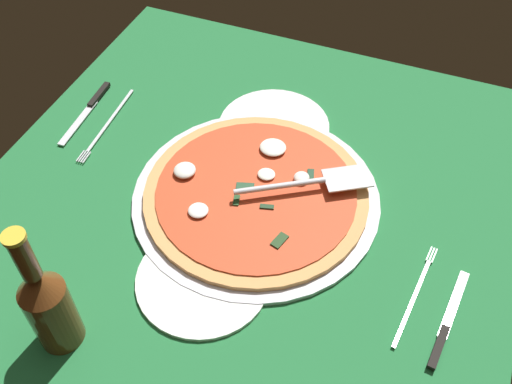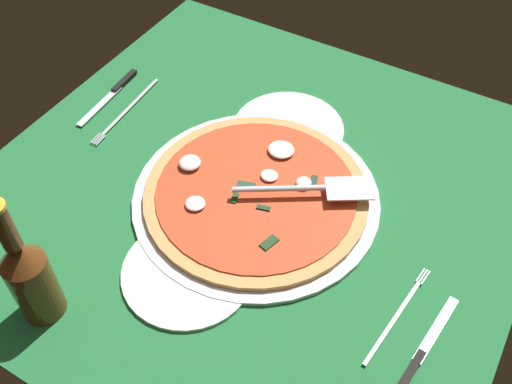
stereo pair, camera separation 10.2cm
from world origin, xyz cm
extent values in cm
cube|color=#216A36|center=(0.00, 0.00, -0.40)|extent=(92.69, 92.69, 0.80)
cube|color=white|center=(-42.48, -34.76, 0.05)|extent=(7.72, 7.72, 0.10)
cube|color=white|center=(-42.48, -19.31, 0.05)|extent=(7.72, 7.72, 0.10)
cube|color=white|center=(-42.48, -3.86, 0.05)|extent=(7.72, 7.72, 0.10)
cube|color=white|center=(-42.48, 11.59, 0.05)|extent=(7.72, 7.72, 0.10)
cube|color=white|center=(-42.48, 27.03, 0.05)|extent=(7.72, 7.72, 0.10)
cube|color=white|center=(-34.76, -42.48, 0.05)|extent=(7.72, 7.72, 0.10)
cube|color=white|center=(-34.76, -27.03, 0.05)|extent=(7.72, 7.72, 0.10)
cube|color=white|center=(-34.76, -11.59, 0.05)|extent=(7.72, 7.72, 0.10)
cube|color=white|center=(-34.76, 3.86, 0.05)|extent=(7.72, 7.72, 0.10)
cube|color=white|center=(-34.76, 19.31, 0.05)|extent=(7.72, 7.72, 0.10)
cube|color=silver|center=(-34.76, 34.76, 0.05)|extent=(7.72, 7.72, 0.10)
cube|color=white|center=(-27.03, -34.76, 0.05)|extent=(7.72, 7.72, 0.10)
cube|color=white|center=(-27.03, -19.31, 0.05)|extent=(7.72, 7.72, 0.10)
cube|color=white|center=(-27.03, -3.86, 0.05)|extent=(7.72, 7.72, 0.10)
cube|color=white|center=(-27.03, 11.59, 0.05)|extent=(7.72, 7.72, 0.10)
cube|color=white|center=(-27.03, 27.03, 0.05)|extent=(7.72, 7.72, 0.10)
cube|color=white|center=(-19.31, -42.48, 0.05)|extent=(7.72, 7.72, 0.10)
cube|color=white|center=(-19.31, -27.03, 0.05)|extent=(7.72, 7.72, 0.10)
cube|color=white|center=(-19.31, -11.59, 0.05)|extent=(7.72, 7.72, 0.10)
cube|color=white|center=(-19.31, 3.86, 0.05)|extent=(7.72, 7.72, 0.10)
cube|color=white|center=(-19.31, 19.31, 0.05)|extent=(7.72, 7.72, 0.10)
cube|color=white|center=(-19.31, 34.76, 0.05)|extent=(7.72, 7.72, 0.10)
cube|color=white|center=(-11.59, -34.76, 0.05)|extent=(7.72, 7.72, 0.10)
cube|color=white|center=(-11.59, -19.31, 0.05)|extent=(7.72, 7.72, 0.10)
cube|color=white|center=(-11.59, -3.86, 0.05)|extent=(7.72, 7.72, 0.10)
cube|color=white|center=(-11.59, 11.59, 0.05)|extent=(7.72, 7.72, 0.10)
cube|color=white|center=(-11.59, 27.03, 0.05)|extent=(7.72, 7.72, 0.10)
cube|color=white|center=(-11.59, 42.48, 0.05)|extent=(7.72, 7.72, 0.10)
cube|color=white|center=(-3.86, -42.48, 0.05)|extent=(7.72, 7.72, 0.10)
cube|color=white|center=(-3.86, -27.03, 0.05)|extent=(7.72, 7.72, 0.10)
cube|color=white|center=(-3.86, -11.59, 0.05)|extent=(7.72, 7.72, 0.10)
cube|color=white|center=(-3.86, 3.86, 0.05)|extent=(7.72, 7.72, 0.10)
cube|color=white|center=(-3.86, 19.31, 0.05)|extent=(7.72, 7.72, 0.10)
cube|color=white|center=(-3.86, 34.76, 0.05)|extent=(7.72, 7.72, 0.10)
cube|color=white|center=(3.86, -34.76, 0.05)|extent=(7.72, 7.72, 0.10)
cube|color=white|center=(3.86, -19.31, 0.05)|extent=(7.72, 7.72, 0.10)
cube|color=white|center=(3.86, -3.86, 0.05)|extent=(7.72, 7.72, 0.10)
cube|color=white|center=(3.86, 11.59, 0.05)|extent=(7.72, 7.72, 0.10)
cube|color=white|center=(3.86, 27.03, 0.05)|extent=(7.72, 7.72, 0.10)
cube|color=white|center=(3.86, 42.48, 0.05)|extent=(7.72, 7.72, 0.10)
cube|color=white|center=(11.59, -42.48, 0.05)|extent=(7.72, 7.72, 0.10)
cube|color=white|center=(11.59, -27.03, 0.05)|extent=(7.72, 7.72, 0.10)
cube|color=white|center=(11.59, -11.59, 0.05)|extent=(7.72, 7.72, 0.10)
cube|color=white|center=(11.59, 3.86, 0.05)|extent=(7.72, 7.72, 0.10)
cube|color=white|center=(11.59, 19.31, 0.05)|extent=(7.72, 7.72, 0.10)
cube|color=white|center=(11.59, 34.76, 0.05)|extent=(7.72, 7.72, 0.10)
cube|color=white|center=(19.31, -34.76, 0.05)|extent=(7.72, 7.72, 0.10)
cube|color=white|center=(19.31, -19.31, 0.05)|extent=(7.72, 7.72, 0.10)
cube|color=white|center=(19.31, -3.86, 0.05)|extent=(7.72, 7.72, 0.10)
cube|color=white|center=(19.31, 11.59, 0.05)|extent=(7.72, 7.72, 0.10)
cube|color=white|center=(19.31, 27.03, 0.05)|extent=(7.72, 7.72, 0.10)
cube|color=white|center=(19.31, 42.48, 0.05)|extent=(7.72, 7.72, 0.10)
cube|color=white|center=(27.03, -27.03, 0.05)|extent=(7.72, 7.72, 0.10)
cube|color=white|center=(27.03, -11.59, 0.05)|extent=(7.72, 7.72, 0.10)
cube|color=white|center=(27.03, 3.86, 0.05)|extent=(7.72, 7.72, 0.10)
cube|color=white|center=(27.03, 19.31, 0.05)|extent=(7.72, 7.72, 0.10)
cube|color=white|center=(34.76, -19.31, 0.05)|extent=(7.72, 7.72, 0.10)
cube|color=white|center=(34.76, -3.86, 0.05)|extent=(7.72, 7.72, 0.10)
cube|color=white|center=(42.48, -11.59, 0.05)|extent=(7.72, 7.72, 0.10)
cylinder|color=silver|center=(1.59, 1.45, 0.67)|extent=(42.99, 42.99, 1.14)
cylinder|color=white|center=(-17.00, -2.16, 0.60)|extent=(21.52, 21.52, 1.00)
cylinder|color=white|center=(20.21, -0.37, 0.60)|extent=(21.01, 21.01, 1.00)
cylinder|color=#DD9A57|center=(1.59, 1.45, 1.75)|extent=(38.93, 38.93, 1.01)
cylinder|color=#C64221|center=(1.59, 1.45, 2.41)|extent=(34.71, 34.71, 0.30)
ellipsoid|color=white|center=(-8.94, 0.59, 3.13)|extent=(4.65, 4.87, 1.15)
ellipsoid|color=white|center=(9.57, -5.72, 3.02)|extent=(3.40, 3.43, 0.94)
ellipsoid|color=white|center=(2.32, -11.78, 3.25)|extent=(4.03, 3.89, 1.39)
ellipsoid|color=silver|center=(-3.73, 7.88, 3.16)|extent=(2.85, 2.76, 1.21)
ellipsoid|color=white|center=(-2.36, 1.84, 2.97)|extent=(2.95, 3.14, 0.83)
cube|color=#1D3917|center=(10.16, 8.92, 2.71)|extent=(3.38, 2.35, 0.30)
cube|color=#22472C|center=(1.44, -0.63, 2.71)|extent=(2.38, 3.42, 0.30)
cube|color=#1E4A22|center=(4.94, -0.80, 2.71)|extent=(2.45, 1.54, 0.30)
cube|color=#183922|center=(-5.34, 9.06, 2.71)|extent=(2.89, 1.87, 0.30)
cube|color=#1A381E|center=(4.35, 4.52, 2.71)|extent=(1.47, 2.51, 0.30)
cube|color=silver|center=(-5.68, 15.47, 4.10)|extent=(8.76, 9.60, 0.30)
cylinder|color=silver|center=(0.64, 5.39, 4.45)|extent=(9.25, 13.93, 1.00)
cube|color=white|center=(-6.64, -35.50, 0.40)|extent=(20.63, 13.86, 0.60)
cube|color=silver|center=(-6.81, -32.66, 0.83)|extent=(18.95, 1.79, 0.25)
cube|color=silver|center=(4.18, -32.63, 0.83)|extent=(3.01, 0.41, 0.25)
cube|color=silver|center=(4.15, -32.19, 0.83)|extent=(3.01, 0.41, 0.25)
cube|color=silver|center=(4.12, -31.76, 0.83)|extent=(3.01, 0.41, 0.25)
cube|color=silver|center=(4.10, -31.32, 0.83)|extent=(3.01, 0.41, 0.25)
cube|color=black|center=(-12.19, -38.70, 1.10)|extent=(7.73, 1.68, 0.80)
cube|color=silver|center=(-3.59, -38.16, 0.83)|extent=(13.48, 2.24, 0.25)
cube|color=silver|center=(12.65, 33.88, 0.40)|extent=(18.22, 14.36, 0.60)
cube|color=silver|center=(12.33, 31.08, 0.83)|extent=(16.79, 2.50, 0.25)
cube|color=silver|center=(2.53, 32.64, 0.83)|extent=(3.01, 0.56, 0.25)
cube|color=silver|center=(2.48, 32.20, 0.83)|extent=(3.01, 0.56, 0.25)
cube|color=silver|center=(2.43, 31.76, 0.83)|extent=(3.01, 0.56, 0.25)
cube|color=black|center=(18.38, 36.06, 1.10)|extent=(7.35, 2.01, 0.80)
cube|color=silver|center=(10.26, 36.99, 0.83)|extent=(12.79, 2.83, 0.25)
cylinder|color=#5D3215|center=(36.27, -14.93, 6.22)|extent=(6.39, 6.39, 12.24)
cone|color=#5D3215|center=(36.27, -14.93, 14.26)|extent=(6.39, 6.39, 3.83)
cylinder|color=#5D3215|center=(36.27, -14.93, 19.97)|extent=(2.56, 2.56, 7.58)
cylinder|color=gold|center=(36.27, -14.93, 24.05)|extent=(2.94, 2.94, 0.60)
camera|label=1|loc=(64.22, 26.38, 78.66)|focal=41.50mm
camera|label=2|loc=(59.75, 35.52, 78.66)|focal=41.50mm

